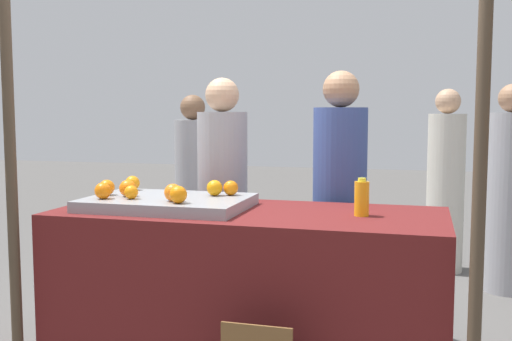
{
  "coord_description": "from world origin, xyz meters",
  "views": [
    {
      "loc": [
        0.88,
        -3.01,
        1.4
      ],
      "look_at": [
        0.0,
        0.15,
        1.08
      ],
      "focal_mm": 42.12,
      "sensor_mm": 36.0,
      "label": 1
    }
  ],
  "objects_px": {
    "orange_1": "(103,191)",
    "vendor_right": "(339,215)",
    "vendor_left": "(223,211)",
    "stall_counter": "(248,292)",
    "orange_0": "(178,195)",
    "juice_bottle": "(362,198)"
  },
  "relations": [
    {
      "from": "orange_0",
      "to": "vendor_right",
      "type": "distance_m",
      "value": 1.15
    },
    {
      "from": "juice_bottle",
      "to": "vendor_right",
      "type": "bearing_deg",
      "value": 106.62
    },
    {
      "from": "stall_counter",
      "to": "orange_1",
      "type": "height_order",
      "value": "orange_1"
    },
    {
      "from": "stall_counter",
      "to": "juice_bottle",
      "type": "height_order",
      "value": "juice_bottle"
    },
    {
      "from": "orange_1",
      "to": "vendor_right",
      "type": "bearing_deg",
      "value": 36.79
    },
    {
      "from": "stall_counter",
      "to": "vendor_right",
      "type": "xyz_separation_m",
      "value": [
        0.39,
        0.67,
        0.33
      ]
    },
    {
      "from": "orange_0",
      "to": "vendor_right",
      "type": "bearing_deg",
      "value": 52.01
    },
    {
      "from": "orange_0",
      "to": "juice_bottle",
      "type": "bearing_deg",
      "value": 13.95
    },
    {
      "from": "juice_bottle",
      "to": "vendor_right",
      "type": "xyz_separation_m",
      "value": [
        -0.2,
        0.67,
        -0.2
      ]
    },
    {
      "from": "juice_bottle",
      "to": "vendor_left",
      "type": "bearing_deg",
      "value": 144.98
    },
    {
      "from": "orange_1",
      "to": "vendor_right",
      "type": "xyz_separation_m",
      "value": [
        1.14,
        0.86,
        -0.22
      ]
    },
    {
      "from": "vendor_right",
      "to": "orange_0",
      "type": "bearing_deg",
      "value": -127.99
    },
    {
      "from": "stall_counter",
      "to": "juice_bottle",
      "type": "xyz_separation_m",
      "value": [
        0.59,
        -0.0,
        0.53
      ]
    },
    {
      "from": "orange_0",
      "to": "juice_bottle",
      "type": "height_order",
      "value": "juice_bottle"
    },
    {
      "from": "stall_counter",
      "to": "vendor_left",
      "type": "xyz_separation_m",
      "value": [
        -0.37,
        0.67,
        0.31
      ]
    },
    {
      "from": "vendor_left",
      "to": "stall_counter",
      "type": "bearing_deg",
      "value": -61.08
    },
    {
      "from": "stall_counter",
      "to": "vendor_right",
      "type": "relative_size",
      "value": 1.24
    },
    {
      "from": "orange_0",
      "to": "orange_1",
      "type": "bearing_deg",
      "value": 175.33
    },
    {
      "from": "stall_counter",
      "to": "juice_bottle",
      "type": "relative_size",
      "value": 10.68
    },
    {
      "from": "orange_0",
      "to": "vendor_left",
      "type": "relative_size",
      "value": 0.05
    },
    {
      "from": "stall_counter",
      "to": "orange_0",
      "type": "height_order",
      "value": "orange_0"
    },
    {
      "from": "orange_0",
      "to": "vendor_left",
      "type": "xyz_separation_m",
      "value": [
        -0.07,
        0.9,
        -0.23
      ]
    }
  ]
}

